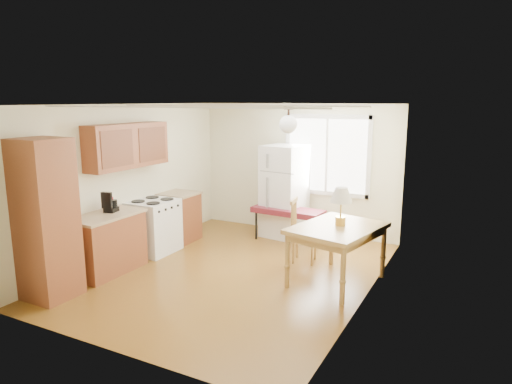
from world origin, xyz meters
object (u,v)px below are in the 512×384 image
Objects in this scene: dining_table at (337,233)px; chair at (299,226)px; refrigerator at (284,191)px; bench at (288,212)px.

dining_table is 1.50× the size of chair.
refrigerator is 1.71× the size of chair.
refrigerator reaches higher than dining_table.
refrigerator is 1.28× the size of bench.
refrigerator is 1.46m from chair.
chair is at bearing -48.76° from refrigerator.
chair reaches higher than bench.
dining_table is at bearing -40.11° from refrigerator.
chair is at bearing -53.54° from bench.
refrigerator reaches higher than bench.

